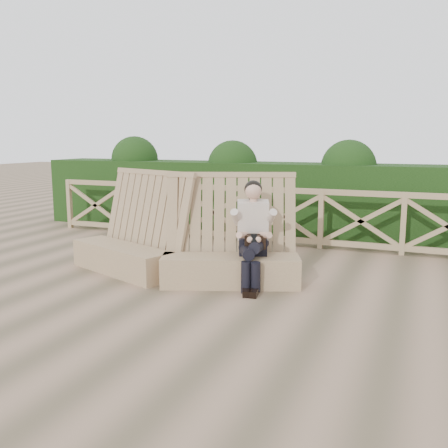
% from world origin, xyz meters
% --- Properties ---
extents(ground, '(60.00, 60.00, 0.00)m').
position_xyz_m(ground, '(0.00, 0.00, 0.00)').
color(ground, brown).
rests_on(ground, ground).
extents(bench, '(3.70, 1.37, 1.55)m').
position_xyz_m(bench, '(-0.82, 0.74, 0.39)').
color(bench, '#8D6C50').
rests_on(bench, ground).
extents(woman, '(0.58, 0.96, 1.44)m').
position_xyz_m(woman, '(0.34, 0.79, 0.75)').
color(woman, black).
rests_on(woman, ground).
extents(guardrail, '(10.10, 0.09, 1.10)m').
position_xyz_m(guardrail, '(0.00, 3.50, 0.55)').
color(guardrail, '#988258').
rests_on(guardrail, ground).
extents(hedge, '(12.00, 1.20, 1.50)m').
position_xyz_m(hedge, '(0.00, 4.70, 0.75)').
color(hedge, black).
rests_on(hedge, ground).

